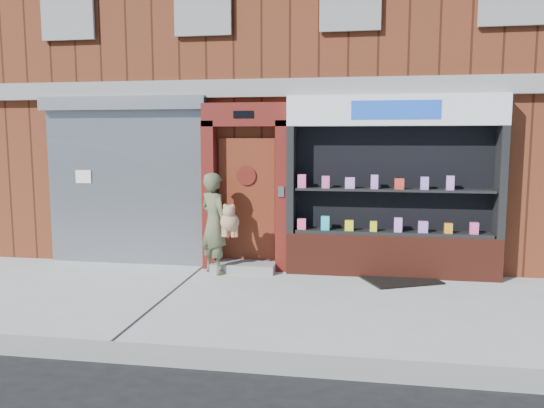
# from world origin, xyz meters

# --- Properties ---
(ground) EXTENTS (80.00, 80.00, 0.00)m
(ground) POSITION_xyz_m (0.00, 0.00, 0.00)
(ground) COLOR #9E9E99
(ground) RESTS_ON ground
(curb) EXTENTS (60.00, 0.30, 0.12)m
(curb) POSITION_xyz_m (0.00, -2.15, 0.06)
(curb) COLOR gray
(curb) RESTS_ON ground
(building) EXTENTS (12.00, 8.16, 8.00)m
(building) POSITION_xyz_m (-0.00, 5.99, 4.00)
(building) COLOR #612816
(building) RESTS_ON ground
(shutter_bay) EXTENTS (3.10, 0.30, 3.04)m
(shutter_bay) POSITION_xyz_m (-3.00, 1.93, 1.72)
(shutter_bay) COLOR gray
(shutter_bay) RESTS_ON ground
(red_door_bay) EXTENTS (1.52, 0.58, 2.90)m
(red_door_bay) POSITION_xyz_m (-0.75, 1.86, 1.46)
(red_door_bay) COLOR #4C110D
(red_door_bay) RESTS_ON ground
(pharmacy_bay) EXTENTS (3.50, 0.41, 3.00)m
(pharmacy_bay) POSITION_xyz_m (1.75, 1.81, 1.37)
(pharmacy_bay) COLOR #5A2115
(pharmacy_bay) RESTS_ON ground
(woman) EXTENTS (0.85, 0.71, 1.73)m
(woman) POSITION_xyz_m (-1.19, 1.46, 0.87)
(woman) COLOR #515639
(woman) RESTS_ON ground
(doormat) EXTENTS (1.36, 1.19, 0.03)m
(doormat) POSITION_xyz_m (1.90, 1.47, 0.01)
(doormat) COLOR black
(doormat) RESTS_ON ground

